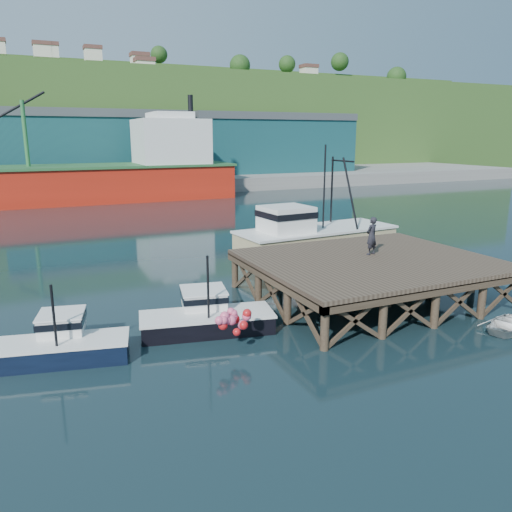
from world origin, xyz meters
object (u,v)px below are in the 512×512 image
boat_black (206,316)px  trawler (313,234)px  dockworker (372,236)px  boat_navy (60,343)px  dinghy (512,323)px

boat_black → trawler: bearing=52.6°
dockworker → boat_navy: bearing=-8.8°
trawler → dockworker: (-1.61, -8.59, 1.55)m
boat_navy → boat_black: (6.02, 0.48, 0.01)m
dockworker → dinghy: bearing=93.1°
boat_navy → dinghy: size_ratio=1.74×
boat_navy → boat_black: 6.04m
boat_navy → trawler: bearing=43.2°
boat_black → dinghy: boat_black is taller
trawler → dinghy: trawler is taller
trawler → boat_black: bearing=-143.2°
boat_black → dockworker: dockworker is taller
trawler → dockworker: 8.87m
boat_black → dinghy: size_ratio=1.97×
boat_black → boat_navy: bearing=-164.2°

